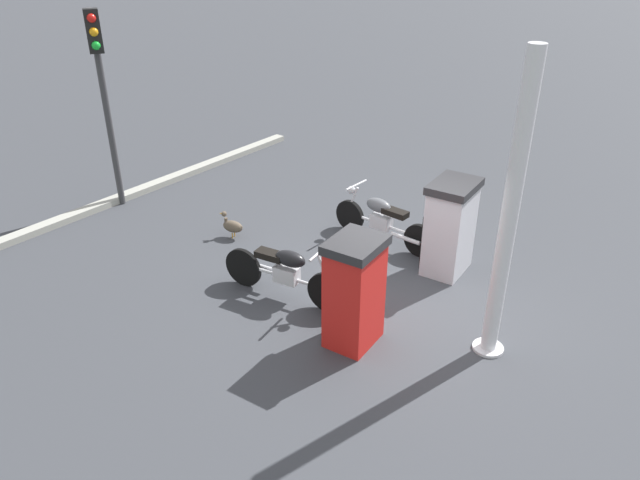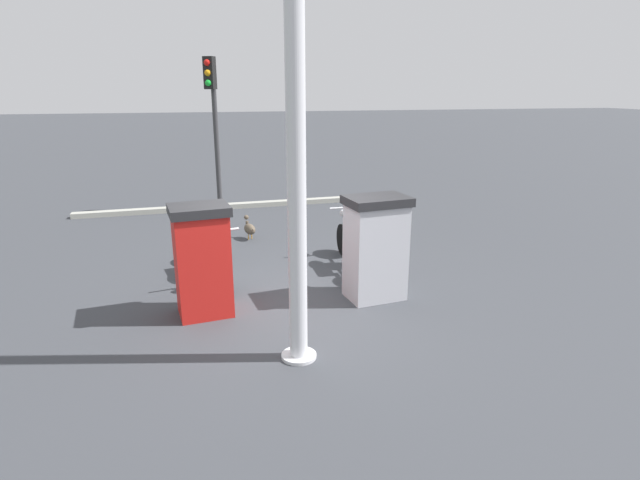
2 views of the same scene
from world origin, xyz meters
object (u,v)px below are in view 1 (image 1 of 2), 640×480
fuel_pump_far (354,292)px  canopy_support_pole (509,222)px  fuel_pump_near (450,227)px  roadside_traffic_light (101,77)px  motorcycle_far_pump (286,271)px  motorcycle_near_pump (382,219)px  wandering_duck (232,226)px

fuel_pump_far → canopy_support_pole: (-1.45, -0.99, 1.08)m
fuel_pump_near → roadside_traffic_light: roadside_traffic_light is taller
fuel_pump_near → canopy_support_pole: bearing=135.7°
fuel_pump_near → roadside_traffic_light: size_ratio=0.41×
canopy_support_pole → fuel_pump_far: bearing=34.4°
roadside_traffic_light → canopy_support_pole: size_ratio=0.94×
motorcycle_far_pump → canopy_support_pole: 3.25m
fuel_pump_far → motorcycle_near_pump: bearing=-62.2°
fuel_pump_far → roadside_traffic_light: 6.31m
motorcycle_near_pump → roadside_traffic_light: size_ratio=0.56×
fuel_pump_near → motorcycle_far_pump: bearing=58.6°
motorcycle_near_pump → motorcycle_far_pump: size_ratio=1.00×
motorcycle_near_pump → canopy_support_pole: (-2.77, 1.51, 1.41)m
motorcycle_near_pump → canopy_support_pole: 3.46m
motorcycle_near_pump → roadside_traffic_light: roadside_traffic_light is taller
motorcycle_far_pump → roadside_traffic_light: roadside_traffic_light is taller
fuel_pump_far → roadside_traffic_light: bearing=-4.6°
motorcycle_far_pump → roadside_traffic_light: (4.69, -0.31, 2.02)m
fuel_pump_near → fuel_pump_far: fuel_pump_far is taller
fuel_pump_far → canopy_support_pole: size_ratio=0.39×
fuel_pump_far → motorcycle_near_pump: fuel_pump_far is taller
fuel_pump_near → motorcycle_near_pump: 1.36m
fuel_pump_far → wandering_duck: size_ratio=3.20×
motorcycle_near_pump → roadside_traffic_light: bearing=23.1°
roadside_traffic_light → fuel_pump_far: bearing=175.4°
motorcycle_far_pump → canopy_support_pole: size_ratio=0.52×
wandering_duck → roadside_traffic_light: bearing=10.2°
fuel_pump_far → canopy_support_pole: canopy_support_pole is taller
motorcycle_far_pump → wandering_duck: motorcycle_far_pump is taller
fuel_pump_far → motorcycle_near_pump: (1.32, -2.51, -0.33)m
canopy_support_pole → fuel_pump_near: bearing=-44.3°
fuel_pump_near → fuel_pump_far: 2.41m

